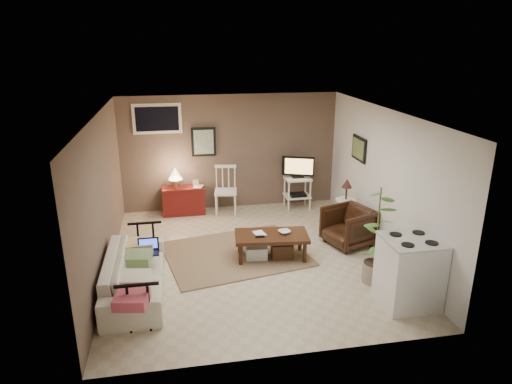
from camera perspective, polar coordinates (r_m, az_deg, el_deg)
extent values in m
plane|color=#C1B293|center=(7.65, -0.67, -8.21)|extent=(5.00, 5.00, 0.00)
cube|color=black|center=(9.44, -6.56, 6.25)|extent=(0.50, 0.03, 0.60)
cube|color=black|center=(8.70, 12.76, 5.31)|extent=(0.03, 0.60, 0.45)
cube|color=white|center=(9.34, -12.26, 8.93)|extent=(0.96, 0.03, 0.60)
cube|color=#7D6649|center=(7.78, -2.60, -7.69)|extent=(2.55, 2.20, 0.02)
cube|color=#371D0F|center=(7.48, 1.95, -5.52)|extent=(1.25, 0.74, 0.06)
cylinder|color=#371D0F|center=(7.33, -1.93, -7.85)|extent=(0.06, 0.06, 0.38)
cylinder|color=#371D0F|center=(7.43, 6.11, -7.56)|extent=(0.06, 0.06, 0.38)
cylinder|color=#371D0F|center=(7.74, -2.07, -6.35)|extent=(0.06, 0.06, 0.38)
cylinder|color=#371D0F|center=(7.84, 5.53, -6.10)|extent=(0.06, 0.06, 0.38)
cube|color=black|center=(7.36, 0.49, -5.57)|extent=(0.15, 0.07, 0.02)
cube|color=#4E301C|center=(7.61, 3.28, -7.25)|extent=(0.38, 0.33, 0.26)
cube|color=silver|center=(7.58, 0.05, -7.50)|extent=(0.38, 0.33, 0.22)
imported|color=beige|center=(6.75, -14.99, -9.06)|extent=(0.59, 2.01, 0.78)
cube|color=black|center=(6.96, -13.28, -7.46)|extent=(0.31, 0.21, 0.02)
cube|color=black|center=(7.02, -13.31, -6.29)|extent=(0.31, 0.02, 0.19)
cube|color=#384EFF|center=(7.01, -13.31, -6.31)|extent=(0.26, 0.00, 0.15)
cube|color=maroon|center=(9.53, -9.01, -1.03)|extent=(0.86, 0.38, 0.57)
cylinder|color=#B89047|center=(9.37, -9.99, 1.04)|extent=(0.10, 0.10, 0.19)
cone|color=#FFF4B7|center=(9.31, -10.07, 2.27)|extent=(0.29, 0.29, 0.23)
cube|color=tan|center=(9.44, -7.56, 1.11)|extent=(0.11, 0.02, 0.14)
cube|color=white|center=(9.39, -3.82, 0.03)|extent=(0.50, 0.50, 0.04)
cylinder|color=white|center=(9.30, -4.99, -1.79)|extent=(0.04, 0.04, 0.45)
cylinder|color=white|center=(9.29, -2.64, -1.76)|extent=(0.04, 0.04, 0.45)
cylinder|color=white|center=(9.66, -4.89, -1.00)|extent=(0.04, 0.04, 0.45)
cylinder|color=white|center=(9.65, -2.63, -0.97)|extent=(0.04, 0.04, 0.45)
cube|color=white|center=(9.44, -3.85, 3.22)|extent=(0.45, 0.10, 0.06)
cube|color=white|center=(9.65, 5.22, 1.70)|extent=(0.53, 0.44, 0.04)
cube|color=white|center=(9.77, 5.16, -0.48)|extent=(0.53, 0.44, 0.03)
cylinder|color=white|center=(9.52, 4.11, -0.53)|extent=(0.03, 0.03, 0.68)
cylinder|color=white|center=(9.64, 6.79, -0.36)|extent=(0.03, 0.03, 0.68)
cylinder|color=white|center=(9.86, 3.59, 0.16)|extent=(0.03, 0.03, 0.68)
cylinder|color=white|center=(9.98, 6.18, 0.31)|extent=(0.03, 0.03, 0.68)
cube|color=black|center=(9.64, 5.23, 1.97)|extent=(0.24, 0.14, 0.03)
cube|color=black|center=(9.57, 5.27, 3.24)|extent=(0.65, 0.28, 0.41)
cube|color=#E7B25A|center=(9.57, 5.27, 3.24)|extent=(0.55, 0.21, 0.33)
cube|color=black|center=(9.72, 5.24, -0.46)|extent=(0.34, 0.24, 0.10)
cylinder|color=white|center=(8.87, 10.93, -4.55)|extent=(0.27, 0.27, 0.03)
cylinder|color=white|center=(8.77, 11.05, -2.81)|extent=(0.05, 0.05, 0.57)
cylinder|color=white|center=(8.66, 11.17, -1.00)|extent=(0.38, 0.38, 0.03)
cylinder|color=black|center=(8.62, 11.23, -0.11)|extent=(0.03, 0.03, 0.25)
cone|color=#3E1F19|center=(8.56, 11.31, 1.09)|extent=(0.19, 0.19, 0.17)
imported|color=black|center=(8.13, 11.47, -4.04)|extent=(0.89, 0.92, 0.75)
cylinder|color=gray|center=(7.12, 14.48, -9.67)|extent=(0.34, 0.34, 0.30)
cylinder|color=#4C602D|center=(6.81, 14.98, -4.15)|extent=(0.02, 0.02, 1.18)
cube|color=white|center=(6.57, 18.61, -9.53)|extent=(0.72, 0.67, 0.93)
cube|color=silver|center=(6.36, 19.05, -5.69)|extent=(0.75, 0.69, 0.03)
cylinder|color=black|center=(6.14, 18.45, -6.29)|extent=(0.17, 0.17, 0.01)
cylinder|color=black|center=(6.30, 21.12, -5.95)|extent=(0.17, 0.17, 0.01)
cylinder|color=black|center=(6.41, 17.07, -5.09)|extent=(0.17, 0.17, 0.01)
cylinder|color=black|center=(6.56, 19.66, -4.80)|extent=(0.17, 0.17, 0.01)
imported|color=#371D0F|center=(7.48, 3.58, -4.49)|extent=(0.20, 0.11, 0.19)
imported|color=#371D0F|center=(7.40, -0.18, -4.57)|extent=(0.17, 0.05, 0.23)
imported|color=#371D0F|center=(9.39, -7.76, 1.34)|extent=(0.17, 0.09, 0.24)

